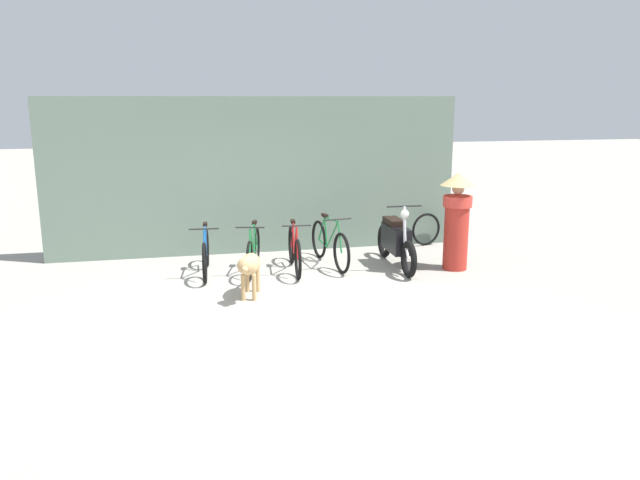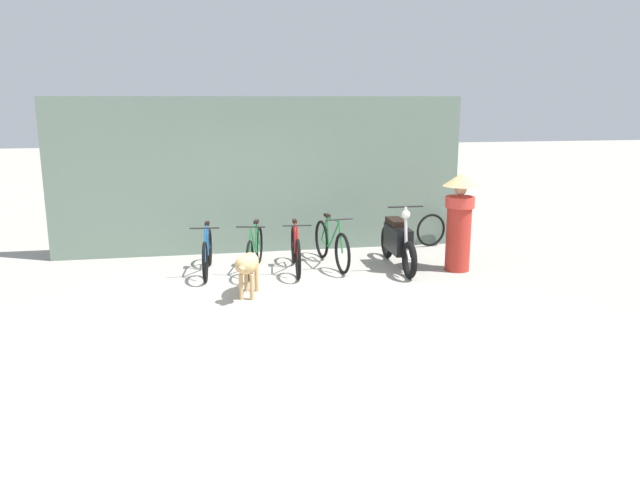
{
  "view_description": "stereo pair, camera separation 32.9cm",
  "coord_description": "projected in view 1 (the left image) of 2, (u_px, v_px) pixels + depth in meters",
  "views": [
    {
      "loc": [
        -1.37,
        -8.38,
        2.81
      ],
      "look_at": [
        0.69,
        0.86,
        0.65
      ],
      "focal_mm": 35.0,
      "sensor_mm": 36.0,
      "label": 1
    },
    {
      "loc": [
        -1.05,
        -8.45,
        2.81
      ],
      "look_at": [
        0.69,
        0.86,
        0.65
      ],
      "focal_mm": 35.0,
      "sensor_mm": 36.0,
      "label": 2
    }
  ],
  "objects": [
    {
      "name": "motorcycle",
      "position": [
        396.0,
        241.0,
        10.54
      ],
      "size": [
        0.58,
        1.94,
        1.12
      ],
      "rotation": [
        0.0,
        0.0,
        -1.6
      ],
      "color": "black",
      "rests_on": "ground"
    },
    {
      "name": "bicycle_0",
      "position": [
        206.0,
        254.0,
        10.12
      ],
      "size": [
        0.46,
        1.67,
        0.84
      ],
      "rotation": [
        0.0,
        0.0,
        -1.65
      ],
      "color": "black",
      "rests_on": "ground"
    },
    {
      "name": "stray_dog",
      "position": [
        249.0,
        266.0,
        8.88
      ],
      "size": [
        0.46,
        1.13,
        0.68
      ],
      "rotation": [
        0.0,
        0.0,
        4.46
      ],
      "color": "tan",
      "rests_on": "ground"
    },
    {
      "name": "shop_wall_back",
      "position": [
        258.0,
        176.0,
        11.41
      ],
      "size": [
        7.54,
        0.2,
        2.84
      ],
      "color": "slate",
      "rests_on": "ground"
    },
    {
      "name": "bicycle_1",
      "position": [
        253.0,
        251.0,
        10.28
      ],
      "size": [
        0.53,
        1.69,
        0.83
      ],
      "rotation": [
        0.0,
        0.0,
        -1.8
      ],
      "color": "black",
      "rests_on": "ground"
    },
    {
      "name": "spare_tire_left",
      "position": [
        426.0,
        229.0,
        12.11
      ],
      "size": [
        0.63,
        0.18,
        0.64
      ],
      "rotation": [
        0.0,
        0.0,
        0.22
      ],
      "color": "black",
      "rests_on": "ground"
    },
    {
      "name": "person_in_robes",
      "position": [
        457.0,
        216.0,
        10.31
      ],
      "size": [
        0.72,
        0.72,
        1.62
      ],
      "rotation": [
        0.0,
        0.0,
        2.9
      ],
      "color": "#B72D23",
      "rests_on": "ground"
    },
    {
      "name": "bicycle_2",
      "position": [
        295.0,
        251.0,
        10.3
      ],
      "size": [
        0.46,
        1.67,
        0.85
      ],
      "rotation": [
        0.0,
        0.0,
        -1.65
      ],
      "color": "black",
      "rests_on": "ground"
    },
    {
      "name": "bicycle_3",
      "position": [
        330.0,
        245.0,
        10.66
      ],
      "size": [
        0.46,
        1.77,
        0.88
      ],
      "rotation": [
        0.0,
        0.0,
        -1.45
      ],
      "color": "black",
      "rests_on": "ground"
    },
    {
      "name": "ground_plane",
      "position": [
        286.0,
        300.0,
        8.89
      ],
      "size": [
        60.0,
        60.0,
        0.0
      ],
      "primitive_type": "plane",
      "color": "#9E998E"
    }
  ]
}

